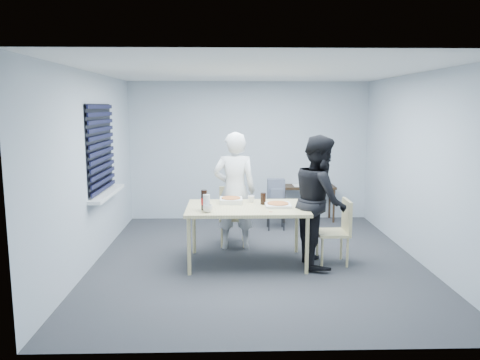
{
  "coord_description": "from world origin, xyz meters",
  "views": [
    {
      "loc": [
        -0.41,
        -6.33,
        2.14
      ],
      "look_at": [
        -0.23,
        0.1,
        1.12
      ],
      "focal_mm": 35.0,
      "sensor_mm": 36.0,
      "label": 1
    }
  ],
  "objects_px": {
    "soda_bottle": "(204,200)",
    "dining_table": "(247,211)",
    "chair_far": "(233,211)",
    "backpack": "(276,191)",
    "stool": "(276,209)",
    "chair_right": "(339,227)",
    "person_white": "(235,191)",
    "side_table": "(308,190)",
    "mug_b": "(251,199)",
    "mug_a": "(208,209)",
    "person_black": "(320,201)"
  },
  "relations": [
    {
      "from": "chair_far",
      "to": "mug_a",
      "type": "height_order",
      "value": "same"
    },
    {
      "from": "backpack",
      "to": "person_white",
      "type": "bearing_deg",
      "value": -117.59
    },
    {
      "from": "dining_table",
      "to": "stool",
      "type": "distance_m",
      "value": 1.92
    },
    {
      "from": "side_table",
      "to": "mug_b",
      "type": "bearing_deg",
      "value": -119.0
    },
    {
      "from": "dining_table",
      "to": "mug_b",
      "type": "xyz_separation_m",
      "value": [
        0.07,
        0.28,
        0.11
      ]
    },
    {
      "from": "chair_right",
      "to": "side_table",
      "type": "xyz_separation_m",
      "value": [
        -0.01,
        2.46,
        0.08
      ]
    },
    {
      "from": "chair_far",
      "to": "soda_bottle",
      "type": "bearing_deg",
      "value": -108.63
    },
    {
      "from": "side_table",
      "to": "soda_bottle",
      "type": "height_order",
      "value": "soda_bottle"
    },
    {
      "from": "chair_right",
      "to": "mug_b",
      "type": "relative_size",
      "value": 8.9
    },
    {
      "from": "stool",
      "to": "soda_bottle",
      "type": "relative_size",
      "value": 1.8
    },
    {
      "from": "side_table",
      "to": "soda_bottle",
      "type": "relative_size",
      "value": 3.79
    },
    {
      "from": "chair_far",
      "to": "stool",
      "type": "height_order",
      "value": "chair_far"
    },
    {
      "from": "stool",
      "to": "soda_bottle",
      "type": "xyz_separation_m",
      "value": [
        -1.15,
        -1.98,
        0.55
      ]
    },
    {
      "from": "side_table",
      "to": "soda_bottle",
      "type": "bearing_deg",
      "value": -125.01
    },
    {
      "from": "side_table",
      "to": "mug_b",
      "type": "height_order",
      "value": "mug_b"
    },
    {
      "from": "soda_bottle",
      "to": "mug_b",
      "type": "bearing_deg",
      "value": 36.42
    },
    {
      "from": "person_black",
      "to": "soda_bottle",
      "type": "distance_m",
      "value": 1.55
    },
    {
      "from": "chair_far",
      "to": "dining_table",
      "type": "bearing_deg",
      "value": -79.33
    },
    {
      "from": "mug_a",
      "to": "mug_b",
      "type": "distance_m",
      "value": 0.86
    },
    {
      "from": "side_table",
      "to": "soda_bottle",
      "type": "xyz_separation_m",
      "value": [
        -1.82,
        -2.59,
        0.33
      ]
    },
    {
      "from": "chair_right",
      "to": "soda_bottle",
      "type": "height_order",
      "value": "soda_bottle"
    },
    {
      "from": "person_white",
      "to": "mug_b",
      "type": "xyz_separation_m",
      "value": [
        0.23,
        -0.41,
        -0.05
      ]
    },
    {
      "from": "chair_far",
      "to": "mug_a",
      "type": "xyz_separation_m",
      "value": [
        -0.34,
        -1.3,
        0.33
      ]
    },
    {
      "from": "dining_table",
      "to": "side_table",
      "type": "bearing_deg",
      "value": 62.58
    },
    {
      "from": "dining_table",
      "to": "stool",
      "type": "bearing_deg",
      "value": 71.92
    },
    {
      "from": "dining_table",
      "to": "backpack",
      "type": "relative_size",
      "value": 3.9
    },
    {
      "from": "chair_far",
      "to": "backpack",
      "type": "xyz_separation_m",
      "value": [
        0.77,
        0.82,
        0.17
      ]
    },
    {
      "from": "person_black",
      "to": "person_white",
      "type": "bearing_deg",
      "value": 55.7
    },
    {
      "from": "chair_far",
      "to": "backpack",
      "type": "relative_size",
      "value": 2.13
    },
    {
      "from": "dining_table",
      "to": "stool",
      "type": "xyz_separation_m",
      "value": [
        0.58,
        1.79,
        -0.37
      ]
    },
    {
      "from": "person_white",
      "to": "mug_a",
      "type": "bearing_deg",
      "value": 70.67
    },
    {
      "from": "dining_table",
      "to": "backpack",
      "type": "bearing_deg",
      "value": 71.8
    },
    {
      "from": "person_white",
      "to": "mug_a",
      "type": "height_order",
      "value": "person_white"
    },
    {
      "from": "mug_b",
      "to": "soda_bottle",
      "type": "bearing_deg",
      "value": -143.58
    },
    {
      "from": "stool",
      "to": "person_black",
      "type": "bearing_deg",
      "value": -78.18
    },
    {
      "from": "chair_far",
      "to": "backpack",
      "type": "bearing_deg",
      "value": 46.82
    },
    {
      "from": "side_table",
      "to": "mug_b",
      "type": "xyz_separation_m",
      "value": [
        -1.18,
        -2.12,
        0.25
      ]
    },
    {
      "from": "person_black",
      "to": "mug_a",
      "type": "bearing_deg",
      "value": 99.83
    },
    {
      "from": "mug_b",
      "to": "side_table",
      "type": "bearing_deg",
      "value": 61.0
    },
    {
      "from": "chair_right",
      "to": "person_white",
      "type": "xyz_separation_m",
      "value": [
        -1.41,
        0.75,
        0.37
      ]
    },
    {
      "from": "mug_a",
      "to": "stool",
      "type": "bearing_deg",
      "value": 62.61
    },
    {
      "from": "chair_right",
      "to": "side_table",
      "type": "distance_m",
      "value": 2.46
    },
    {
      "from": "mug_b",
      "to": "mug_a",
      "type": "bearing_deg",
      "value": -133.56
    },
    {
      "from": "side_table",
      "to": "stool",
      "type": "distance_m",
      "value": 0.93
    },
    {
      "from": "backpack",
      "to": "mug_b",
      "type": "relative_size",
      "value": 4.17
    },
    {
      "from": "soda_bottle",
      "to": "dining_table",
      "type": "bearing_deg",
      "value": 18.45
    },
    {
      "from": "chair_far",
      "to": "mug_b",
      "type": "relative_size",
      "value": 8.9
    },
    {
      "from": "backpack",
      "to": "mug_a",
      "type": "height_order",
      "value": "backpack"
    },
    {
      "from": "person_white",
      "to": "chair_right",
      "type": "bearing_deg",
      "value": 152.04
    },
    {
      "from": "side_table",
      "to": "backpack",
      "type": "bearing_deg",
      "value": -136.63
    }
  ]
}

